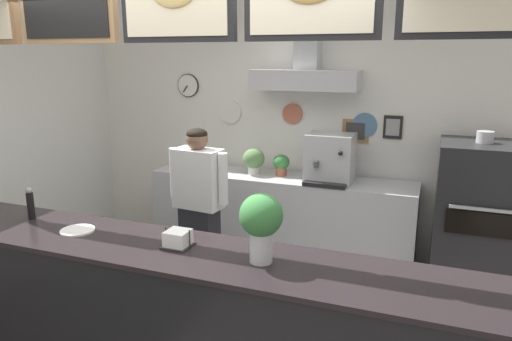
{
  "coord_description": "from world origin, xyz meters",
  "views": [
    {
      "loc": [
        1.45,
        -2.59,
        2.16
      ],
      "look_at": [
        0.19,
        0.69,
        1.3
      ],
      "focal_mm": 33.26,
      "sensor_mm": 36.0,
      "label": 1
    }
  ],
  "objects_px": {
    "shop_worker": "(199,212)",
    "napkin_holder": "(178,239)",
    "basil_vase": "(261,222)",
    "potted_rosemary": "(281,164)",
    "pepper_grinder": "(30,204)",
    "potted_oregano": "(254,160)",
    "potted_sage": "(186,157)",
    "espresso_machine": "(330,158)",
    "pizza_oven": "(475,223)",
    "potted_basil": "(209,159)",
    "condiment_plate": "(78,230)"
  },
  "relations": [
    {
      "from": "shop_worker",
      "to": "potted_oregano",
      "type": "xyz_separation_m",
      "value": [
        0.08,
        1.09,
        0.25
      ]
    },
    {
      "from": "condiment_plate",
      "to": "napkin_holder",
      "type": "height_order",
      "value": "napkin_holder"
    },
    {
      "from": "potted_rosemary",
      "to": "potted_basil",
      "type": "height_order",
      "value": "potted_basil"
    },
    {
      "from": "condiment_plate",
      "to": "potted_sage",
      "type": "bearing_deg",
      "value": 102.14
    },
    {
      "from": "shop_worker",
      "to": "potted_oregano",
      "type": "relative_size",
      "value": 5.81
    },
    {
      "from": "shop_worker",
      "to": "potted_sage",
      "type": "distance_m",
      "value": 1.33
    },
    {
      "from": "pepper_grinder",
      "to": "napkin_holder",
      "type": "xyz_separation_m",
      "value": [
        1.18,
        -0.06,
        -0.07
      ]
    },
    {
      "from": "shop_worker",
      "to": "potted_sage",
      "type": "xyz_separation_m",
      "value": [
        -0.73,
        1.09,
        0.22
      ]
    },
    {
      "from": "pizza_oven",
      "to": "potted_rosemary",
      "type": "distance_m",
      "value": 1.91
    },
    {
      "from": "pizza_oven",
      "to": "potted_oregano",
      "type": "xyz_separation_m",
      "value": [
        -2.16,
        0.14,
        0.37
      ]
    },
    {
      "from": "espresso_machine",
      "to": "potted_sage",
      "type": "bearing_deg",
      "value": 179.31
    },
    {
      "from": "potted_oregano",
      "to": "potted_sage",
      "type": "bearing_deg",
      "value": -179.81
    },
    {
      "from": "pizza_oven",
      "to": "basil_vase",
      "type": "xyz_separation_m",
      "value": [
        -1.22,
        -2.15,
        0.57
      ]
    },
    {
      "from": "potted_oregano",
      "to": "napkin_holder",
      "type": "bearing_deg",
      "value": -79.8
    },
    {
      "from": "pepper_grinder",
      "to": "basil_vase",
      "type": "xyz_separation_m",
      "value": [
        1.71,
        -0.09,
        0.11
      ]
    },
    {
      "from": "shop_worker",
      "to": "potted_basil",
      "type": "relative_size",
      "value": 6.87
    },
    {
      "from": "shop_worker",
      "to": "condiment_plate",
      "type": "bearing_deg",
      "value": 84.69
    },
    {
      "from": "potted_rosemary",
      "to": "pepper_grinder",
      "type": "xyz_separation_m",
      "value": [
        -1.06,
        -2.25,
        0.12
      ]
    },
    {
      "from": "potted_sage",
      "to": "pepper_grinder",
      "type": "distance_m",
      "value": 2.21
    },
    {
      "from": "napkin_holder",
      "to": "basil_vase",
      "type": "height_order",
      "value": "basil_vase"
    },
    {
      "from": "shop_worker",
      "to": "condiment_plate",
      "type": "distance_m",
      "value": 1.24
    },
    {
      "from": "espresso_machine",
      "to": "condiment_plate",
      "type": "height_order",
      "value": "espresso_machine"
    },
    {
      "from": "shop_worker",
      "to": "pepper_grinder",
      "type": "bearing_deg",
      "value": 64.04
    },
    {
      "from": "potted_basil",
      "to": "potted_oregano",
      "type": "relative_size",
      "value": 0.85
    },
    {
      "from": "potted_basil",
      "to": "potted_sage",
      "type": "height_order",
      "value": "potted_basil"
    },
    {
      "from": "napkin_holder",
      "to": "basil_vase",
      "type": "distance_m",
      "value": 0.56
    },
    {
      "from": "espresso_machine",
      "to": "shop_worker",
      "type": "bearing_deg",
      "value": -129.82
    },
    {
      "from": "potted_oregano",
      "to": "espresso_machine",
      "type": "bearing_deg",
      "value": -1.55
    },
    {
      "from": "basil_vase",
      "to": "pizza_oven",
      "type": "bearing_deg",
      "value": 60.44
    },
    {
      "from": "shop_worker",
      "to": "potted_rosemary",
      "type": "distance_m",
      "value": 1.21
    },
    {
      "from": "pizza_oven",
      "to": "basil_vase",
      "type": "bearing_deg",
      "value": -119.56
    },
    {
      "from": "napkin_holder",
      "to": "shop_worker",
      "type": "bearing_deg",
      "value": 112.43
    },
    {
      "from": "potted_basil",
      "to": "condiment_plate",
      "type": "height_order",
      "value": "potted_basil"
    },
    {
      "from": "potted_oregano",
      "to": "pepper_grinder",
      "type": "bearing_deg",
      "value": -109.26
    },
    {
      "from": "condiment_plate",
      "to": "potted_rosemary",
      "type": "bearing_deg",
      "value": 75.43
    },
    {
      "from": "potted_rosemary",
      "to": "basil_vase",
      "type": "bearing_deg",
      "value": -74.55
    },
    {
      "from": "potted_rosemary",
      "to": "pizza_oven",
      "type": "bearing_deg",
      "value": -5.69
    },
    {
      "from": "potted_rosemary",
      "to": "espresso_machine",
      "type": "bearing_deg",
      "value": -7.11
    },
    {
      "from": "pizza_oven",
      "to": "potted_basil",
      "type": "xyz_separation_m",
      "value": [
        -2.68,
        0.14,
        0.34
      ]
    },
    {
      "from": "pizza_oven",
      "to": "potted_oregano",
      "type": "bearing_deg",
      "value": 176.21
    },
    {
      "from": "espresso_machine",
      "to": "basil_vase",
      "type": "height_order",
      "value": "basil_vase"
    },
    {
      "from": "pepper_grinder",
      "to": "basil_vase",
      "type": "relative_size",
      "value": 0.58
    },
    {
      "from": "shop_worker",
      "to": "potted_oregano",
      "type": "bearing_deg",
      "value": -88.21
    },
    {
      "from": "espresso_machine",
      "to": "potted_rosemary",
      "type": "relative_size",
      "value": 2.17
    },
    {
      "from": "potted_oregano",
      "to": "shop_worker",
      "type": "bearing_deg",
      "value": -94.09
    },
    {
      "from": "potted_rosemary",
      "to": "condiment_plate",
      "type": "height_order",
      "value": "potted_rosemary"
    },
    {
      "from": "pepper_grinder",
      "to": "shop_worker",
      "type": "bearing_deg",
      "value": 58.16
    },
    {
      "from": "shop_worker",
      "to": "pizza_oven",
      "type": "bearing_deg",
      "value": -151.12
    },
    {
      "from": "espresso_machine",
      "to": "potted_sage",
      "type": "xyz_separation_m",
      "value": [
        -1.62,
        0.02,
        -0.11
      ]
    },
    {
      "from": "shop_worker",
      "to": "napkin_holder",
      "type": "distance_m",
      "value": 1.3
    }
  ]
}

